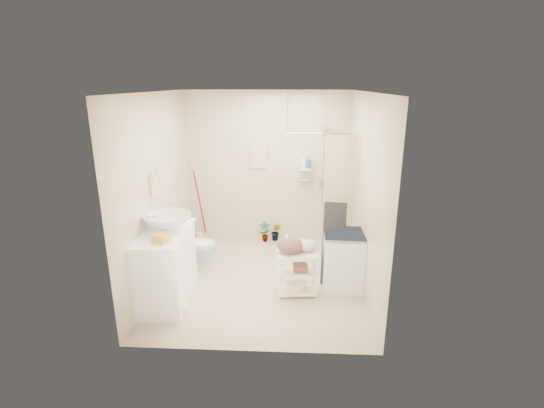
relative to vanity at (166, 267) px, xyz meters
The scene contains 23 objects.
floor 1.41m from the vanity, 28.67° to the left, with size 3.20×3.20×0.00m, color #C7B495.
ceiling 2.50m from the vanity, 28.67° to the left, with size 2.80×3.20×0.04m, color silver.
wall_back 2.65m from the vanity, 62.56° to the left, with size 2.80×0.04×2.60m, color beige.
wall_front 1.72m from the vanity, 39.78° to the right, with size 2.80×0.04×2.60m, color beige.
wall_left 1.07m from the vanity, 110.73° to the left, with size 0.04×3.20×2.60m, color beige.
wall_right 2.76m from the vanity, 13.92° to the left, with size 0.04×3.20×2.60m, color beige.
vanity is the anchor object (origin of this frame).
sink 0.58m from the vanity, 56.53° to the left, with size 0.59×0.59×0.20m, color silver.
counter_basket 0.63m from the vanity, 74.86° to the right, with size 0.18×0.14×0.10m, color gold.
floor_basket 0.58m from the vanity, 59.19° to the right, with size 0.23×0.18×0.12m, color yellow.
toilet 1.05m from the vanity, 83.38° to the left, with size 0.38×0.66×0.67m, color white.
mop 2.09m from the vanity, 91.84° to the left, with size 0.12×0.12×1.28m, color #B10619, non-canonical shape.
potted_plant_a 2.34m from the vanity, 61.16° to the left, with size 0.20×0.13×0.37m, color brown.
potted_plant_b 2.49m from the vanity, 57.74° to the left, with size 0.18×0.14×0.32m, color brown.
hanging_towel 2.64m from the vanity, 65.48° to the left, with size 0.28×0.03×0.42m, color beige.
towel_ring 1.11m from the vanity, 116.87° to the left, with size 0.04×0.22×0.34m, color #DACC89, non-canonical shape.
tp_holder 0.75m from the vanity, 106.29° to the left, with size 0.08×0.12×0.14m, color white, non-canonical shape.
shower 2.68m from the vanity, 39.96° to the left, with size 1.10×1.10×2.10m, color white, non-canonical shape.
shampoo_bottle_a 2.97m from the vanity, 50.48° to the left, with size 0.09×0.09×0.22m, color white.
shampoo_bottle_b 2.98m from the vanity, 48.88° to the left, with size 0.08×0.09×0.18m, color #374FAE.
washing_machine 2.35m from the vanity, 12.23° to the left, with size 0.53×0.55×0.78m, color silver.
laundry_rack 1.69m from the vanity, ahead, with size 0.52×0.31×0.72m, color white, non-canonical shape.
ironing_board 2.27m from the vanity, 15.71° to the left, with size 0.33×0.10×1.18m, color black, non-canonical shape.
Camera 1 is at (0.42, -5.10, 2.72)m, focal length 26.00 mm.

